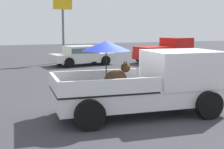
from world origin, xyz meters
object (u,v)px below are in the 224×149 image
object	(u,v)px
pickup_truck_main	(153,82)
parked_sedan_far	(82,54)
motel_sign	(63,16)
pickup_truck_red	(167,50)

from	to	relation	value
pickup_truck_main	parked_sedan_far	bearing A→B (deg)	87.82
motel_sign	pickup_truck_main	bearing A→B (deg)	-94.09
parked_sedan_far	pickup_truck_main	bearing A→B (deg)	-105.44
parked_sedan_far	motel_sign	bearing A→B (deg)	100.72
pickup_truck_red	parked_sedan_far	world-z (taller)	pickup_truck_red
pickup_truck_red	parked_sedan_far	size ratio (longest dim) A/B	1.13
motel_sign	parked_sedan_far	bearing A→B (deg)	-71.82
parked_sedan_far	motel_sign	xyz separation A→B (m)	(-0.72, 2.18, 2.64)
parked_sedan_far	motel_sign	size ratio (longest dim) A/B	0.94
pickup_truck_main	pickup_truck_red	size ratio (longest dim) A/B	1.03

